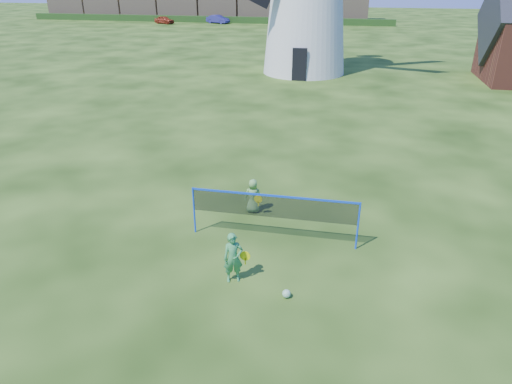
{
  "coord_description": "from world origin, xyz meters",
  "views": [
    {
      "loc": [
        2.65,
        -11.57,
        7.43
      ],
      "look_at": [
        0.2,
        0.5,
        1.5
      ],
      "focal_mm": 31.98,
      "sensor_mm": 36.0,
      "label": 1
    }
  ],
  "objects": [
    {
      "name": "player_girl",
      "position": [
        0.08,
        -1.91,
        0.71
      ],
      "size": [
        0.72,
        0.51,
        1.42
      ],
      "rotation": [
        0.0,
        0.0,
        0.38
      ],
      "color": "#388C4A",
      "rests_on": "ground"
    },
    {
      "name": "ground",
      "position": [
        0.0,
        0.0,
        0.0
      ],
      "size": [
        220.0,
        220.0,
        0.0
      ],
      "primitive_type": "plane",
      "color": "black",
      "rests_on": "ground"
    },
    {
      "name": "play_ball",
      "position": [
        1.56,
        -2.34,
        0.11
      ],
      "size": [
        0.22,
        0.22,
        0.22
      ],
      "primitive_type": "sphere",
      "color": "green",
      "rests_on": "ground"
    },
    {
      "name": "car_left",
      "position": [
        -27.6,
        62.62,
        0.59
      ],
      "size": [
        3.74,
        2.58,
        1.18
      ],
      "primitive_type": "imported",
      "rotation": [
        0.0,
        0.0,
        1.19
      ],
      "color": "maroon",
      "rests_on": "ground"
    },
    {
      "name": "player_boy",
      "position": [
        -0.21,
        2.02,
        0.6
      ],
      "size": [
        0.67,
        0.46,
        1.2
      ],
      "rotation": [
        0.0,
        0.0,
        3.27
      ],
      "color": "#629F4C",
      "rests_on": "ground"
    },
    {
      "name": "car_right",
      "position": [
        -19.23,
        64.92,
        0.65
      ],
      "size": [
        4.15,
        2.65,
        1.29
      ],
      "primitive_type": "imported",
      "rotation": [
        0.0,
        0.0,
        1.21
      ],
      "color": "navy",
      "rests_on": "ground"
    },
    {
      "name": "badminton_net",
      "position": [
        0.77,
        0.31,
        1.14
      ],
      "size": [
        5.05,
        0.05,
        1.55
      ],
      "color": "blue",
      "rests_on": "ground"
    },
    {
      "name": "hedge",
      "position": [
        -22.0,
        66.0,
        0.5
      ],
      "size": [
        62.0,
        0.8,
        1.0
      ],
      "primitive_type": "cube",
      "color": "#193814",
      "rests_on": "ground"
    }
  ]
}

